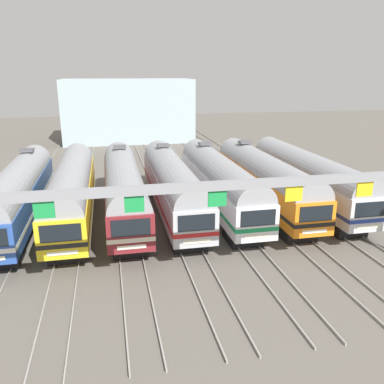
% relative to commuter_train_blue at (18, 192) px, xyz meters
% --- Properties ---
extents(ground_plane, '(160.00, 160.00, 0.00)m').
position_rel_commuter_train_blue_xyz_m(ground_plane, '(11.75, 0.00, -2.69)').
color(ground_plane, '#5B564F').
extents(track_bed, '(25.01, 70.00, 0.15)m').
position_rel_commuter_train_blue_xyz_m(track_bed, '(11.75, 17.00, -2.61)').
color(track_bed, gray).
rests_on(track_bed, ground).
extents(commuter_train_blue, '(2.88, 18.06, 5.05)m').
position_rel_commuter_train_blue_xyz_m(commuter_train_blue, '(0.00, 0.00, 0.00)').
color(commuter_train_blue, '#284C9E').
rests_on(commuter_train_blue, ground).
extents(commuter_train_yellow, '(2.88, 18.06, 4.77)m').
position_rel_commuter_train_blue_xyz_m(commuter_train_yellow, '(3.92, -0.00, -0.00)').
color(commuter_train_yellow, gold).
rests_on(commuter_train_yellow, ground).
extents(commuter_train_maroon, '(2.88, 18.06, 5.05)m').
position_rel_commuter_train_blue_xyz_m(commuter_train_maroon, '(7.83, 0.00, 0.00)').
color(commuter_train_maroon, maroon).
rests_on(commuter_train_maroon, ground).
extents(commuter_train_stainless, '(2.88, 18.06, 5.05)m').
position_rel_commuter_train_blue_xyz_m(commuter_train_stainless, '(11.75, 0.00, 0.00)').
color(commuter_train_stainless, '#B2B5BA').
rests_on(commuter_train_stainless, ground).
extents(commuter_train_white, '(2.88, 18.06, 5.05)m').
position_rel_commuter_train_blue_xyz_m(commuter_train_white, '(15.67, 0.00, 0.00)').
color(commuter_train_white, white).
rests_on(commuter_train_white, ground).
extents(commuter_train_orange, '(2.88, 18.06, 5.05)m').
position_rel_commuter_train_blue_xyz_m(commuter_train_orange, '(19.58, 0.00, 0.00)').
color(commuter_train_orange, orange).
rests_on(commuter_train_orange, ground).
extents(commuter_train_silver, '(2.88, 18.06, 4.77)m').
position_rel_commuter_train_blue_xyz_m(commuter_train_silver, '(23.50, -0.00, -0.00)').
color(commuter_train_silver, silver).
rests_on(commuter_train_silver, ground).
extents(catenary_gantry, '(28.74, 0.44, 6.97)m').
position_rel_commuter_train_blue_xyz_m(catenary_gantry, '(11.75, -13.50, 2.73)').
color(catenary_gantry, gray).
rests_on(catenary_gantry, ground).
extents(maintenance_building, '(21.10, 10.00, 10.18)m').
position_rel_commuter_train_blue_xyz_m(maintenance_building, '(10.49, 38.51, 2.40)').
color(maintenance_building, '#9EB2B7').
rests_on(maintenance_building, ground).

